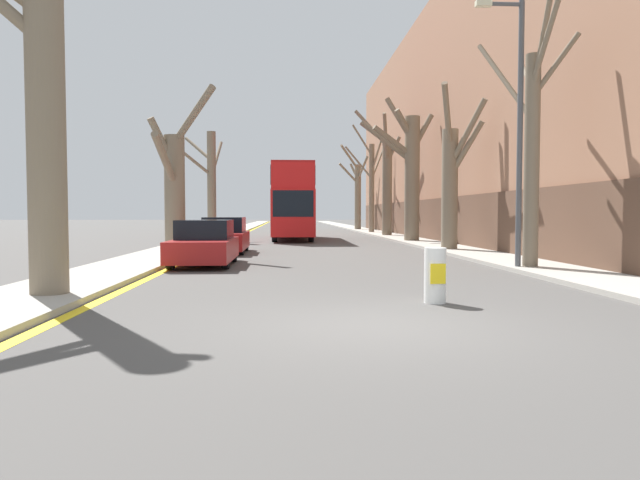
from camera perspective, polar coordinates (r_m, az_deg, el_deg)
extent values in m
plane|color=#4C4947|center=(8.39, 5.73, -8.52)|extent=(300.00, 300.00, 0.00)
cube|color=#A39E93|center=(58.35, -8.08, 1.07)|extent=(2.29, 120.00, 0.12)
cube|color=#A39E93|center=(58.62, 3.90, 1.10)|extent=(2.29, 120.00, 0.12)
cube|color=#93664C|center=(39.69, 16.95, 10.60)|extent=(10.00, 48.43, 14.40)
cube|color=brown|center=(37.86, 9.68, 2.03)|extent=(0.12, 47.46, 2.50)
cube|color=yellow|center=(58.26, -6.77, 1.02)|extent=(0.24, 120.00, 0.01)
cylinder|color=#7A6B56|center=(12.01, -25.73, 11.25)|extent=(0.69, 0.69, 6.95)
cylinder|color=#7A6B56|center=(23.53, -14.32, 4.37)|extent=(0.81, 0.81, 4.74)
cylinder|color=#7A6B56|center=(22.87, -12.61, 11.99)|extent=(2.07, 1.97, 2.14)
cylinder|color=#7A6B56|center=(22.36, -15.22, 7.68)|extent=(0.47, 2.74, 1.88)
cylinder|color=#7A6B56|center=(23.43, -15.47, 9.33)|extent=(1.14, 1.05, 1.98)
cylinder|color=#7A6B56|center=(34.78, -10.78, 5.29)|extent=(0.52, 0.52, 6.52)
cylinder|color=#7A6B56|center=(36.29, -10.31, 7.98)|extent=(0.46, 2.96, 2.51)
cylinder|color=#7A6B56|center=(35.97, -12.06, 8.88)|extent=(1.99, 2.00, 1.69)
cylinder|color=#7A6B56|center=(34.42, -12.18, 7.46)|extent=(1.71, 1.33, 1.43)
cylinder|color=#7A6B56|center=(17.41, 20.41, 7.21)|extent=(0.43, 0.43, 6.12)
cylinder|color=#7A6B56|center=(18.67, 17.97, 14.91)|extent=(0.97, 2.39, 2.79)
cylinder|color=#7A6B56|center=(18.70, 19.98, 15.21)|extent=(0.55, 1.87, 1.20)
cylinder|color=#7A6B56|center=(17.18, 21.66, 18.04)|extent=(0.25, 1.85, 1.94)
cylinder|color=#7A6B56|center=(17.40, 21.31, 17.85)|extent=(0.24, 1.36, 2.46)
cylinder|color=#7A6B56|center=(17.78, 22.49, 15.83)|extent=(1.18, 0.77, 1.70)
cylinder|color=#7A6B56|center=(25.14, 12.84, 4.83)|extent=(0.69, 0.69, 5.23)
cylinder|color=#7A6B56|center=(24.83, 14.49, 10.28)|extent=(1.32, 1.70, 2.73)
cylinder|color=#7A6B56|center=(24.99, 14.37, 8.77)|extent=(1.38, 1.23, 2.34)
cylinder|color=#7A6B56|center=(24.37, 12.62, 11.91)|extent=(1.12, 2.26, 2.46)
cylinder|color=#7A6B56|center=(32.84, 9.19, 5.98)|extent=(0.85, 0.85, 7.11)
cylinder|color=#7A6B56|center=(32.76, 8.46, 11.39)|extent=(1.37, 0.99, 1.66)
cylinder|color=#7A6B56|center=(33.30, 6.67, 9.73)|extent=(3.03, 1.41, 2.55)
cylinder|color=#7A6B56|center=(33.34, 7.97, 11.83)|extent=(1.71, 0.90, 2.60)
cylinder|color=#7A6B56|center=(33.15, 10.16, 10.50)|extent=(1.35, 0.46, 2.15)
cylinder|color=#7A6B56|center=(32.48, 7.35, 9.75)|extent=(2.52, 1.00, 1.74)
cylinder|color=#7A6B56|center=(40.93, 6.73, 5.13)|extent=(0.70, 0.70, 6.84)
cylinder|color=#7A6B56|center=(41.05, 7.35, 8.96)|extent=(1.10, 0.65, 1.86)
cylinder|color=#7A6B56|center=(41.66, 5.16, 11.06)|extent=(2.42, 1.29, 2.76)
cylinder|color=#7A6B56|center=(40.24, 6.60, 10.01)|extent=(0.85, 2.17, 3.36)
cylinder|color=#7A6B56|center=(47.72, 5.18, 5.12)|extent=(0.45, 0.45, 7.40)
cylinder|color=#7A6B56|center=(47.85, 4.25, 9.93)|extent=(1.76, 0.38, 2.54)
cylinder|color=#7A6B56|center=(47.38, 5.71, 8.52)|extent=(0.88, 1.41, 2.80)
cylinder|color=#7A6B56|center=(47.89, 3.88, 7.74)|extent=(2.30, 0.51, 2.74)
cylinder|color=#7A6B56|center=(48.91, 5.75, 7.52)|extent=(1.45, 2.12, 2.71)
cylinder|color=#7A6B56|center=(56.36, 3.81, 4.26)|extent=(0.63, 0.63, 6.46)
cylinder|color=#7A6B56|center=(55.42, 4.28, 7.17)|extent=(0.86, 2.48, 2.16)
cylinder|color=#7A6B56|center=(56.86, 3.45, 6.83)|extent=(0.91, 1.11, 1.69)
cylinder|color=#7A6B56|center=(56.08, 2.89, 6.66)|extent=(2.09, 0.82, 2.05)
cylinder|color=#7A6B56|center=(55.30, 2.99, 8.24)|extent=(2.14, 2.63, 2.24)
cube|color=red|center=(36.04, -2.79, 2.70)|extent=(2.46, 10.34, 2.63)
cube|color=red|center=(36.10, -2.80, 5.93)|extent=(2.41, 10.13, 1.44)
cube|color=#B11515|center=(36.16, -2.80, 7.16)|extent=(2.41, 10.13, 0.12)
cube|color=black|center=(36.05, -2.80, 3.51)|extent=(2.49, 9.10, 1.37)
cube|color=black|center=(36.11, -2.80, 6.04)|extent=(2.49, 9.10, 1.09)
cube|color=black|center=(30.90, -2.70, 3.66)|extent=(2.21, 0.06, 1.44)
cylinder|color=black|center=(32.96, -4.58, 0.73)|extent=(0.30, 1.06, 1.06)
cylinder|color=black|center=(32.99, -0.90, 0.74)|extent=(0.30, 1.06, 1.06)
cylinder|color=black|center=(38.96, -4.39, 1.02)|extent=(0.30, 1.06, 1.06)
cylinder|color=black|center=(38.98, -1.28, 1.03)|extent=(0.30, 1.06, 1.06)
cube|color=maroon|center=(18.23, -11.51, -0.94)|extent=(1.82, 4.14, 0.65)
cube|color=black|center=(18.45, -11.41, 1.05)|extent=(1.60, 2.15, 0.60)
cylinder|color=black|center=(17.16, -14.73, -1.75)|extent=(0.20, 0.67, 0.67)
cylinder|color=black|center=(16.91, -9.42, -1.76)|extent=(0.20, 0.67, 0.67)
cylinder|color=black|center=(19.59, -13.30, -1.20)|extent=(0.20, 0.67, 0.67)
cylinder|color=black|center=(19.38, -8.64, -1.20)|extent=(0.20, 0.67, 0.67)
cube|color=maroon|center=(23.90, -9.57, -0.05)|extent=(1.83, 4.28, 0.68)
cube|color=black|center=(24.13, -9.51, 1.52)|extent=(1.61, 2.22, 0.62)
cylinder|color=black|center=(22.74, -11.92, -0.74)|extent=(0.20, 0.61, 0.61)
cylinder|color=black|center=(22.56, -7.89, -0.74)|extent=(0.20, 0.61, 0.61)
cylinder|color=black|center=(25.28, -11.06, -0.40)|extent=(0.20, 0.61, 0.61)
cylinder|color=black|center=(25.12, -7.42, -0.40)|extent=(0.20, 0.61, 0.61)
cylinder|color=#4C4F54|center=(17.35, 19.35, 9.77)|extent=(0.16, 0.16, 7.64)
cylinder|color=#4C4F54|center=(17.99, 17.80, 21.55)|extent=(1.10, 0.11, 0.11)
cube|color=beige|center=(17.81, 16.03, 21.77)|extent=(0.44, 0.20, 0.16)
cylinder|color=white|center=(10.59, 11.43, -3.49)|extent=(0.40, 0.40, 1.01)
cube|color=yellow|center=(10.38, 11.72, -3.33)|extent=(0.28, 0.01, 0.36)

